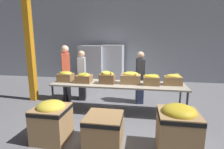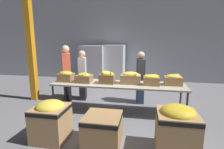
{
  "view_description": "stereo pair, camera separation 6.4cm",
  "coord_description": "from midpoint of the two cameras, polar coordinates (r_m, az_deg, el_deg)",
  "views": [
    {
      "loc": [
        0.58,
        -4.33,
        1.86
      ],
      "look_at": [
        -0.15,
        -0.02,
        1.0
      ],
      "focal_mm": 28.0,
      "sensor_mm": 36.0,
      "label": 1
    },
    {
      "loc": [
        0.65,
        -4.32,
        1.86
      ],
      "look_at": [
        -0.15,
        -0.02,
        1.0
      ],
      "focal_mm": 28.0,
      "sensor_mm": 36.0,
      "label": 2
    }
  ],
  "objects": [
    {
      "name": "volunteer_1",
      "position": [
        5.54,
        -15.1,
        0.27
      ],
      "size": [
        0.42,
        0.51,
        1.71
      ],
      "rotation": [
        0.0,
        0.0,
        -1.09
      ],
      "color": "black",
      "rests_on": "ground_plane"
    },
    {
      "name": "sorting_table",
      "position": [
        4.51,
        1.48,
        -3.44
      ],
      "size": [
        3.39,
        0.82,
        0.77
      ],
      "color": "#B2A893",
      "rests_on": "ground_plane"
    },
    {
      "name": "volunteer_0",
      "position": [
        5.25,
        8.78,
        -1.04
      ],
      "size": [
        0.27,
        0.44,
        1.54
      ],
      "rotation": [
        0.0,
        0.0,
        -1.4
      ],
      "color": "#2D3856",
      "rests_on": "ground_plane"
    },
    {
      "name": "pallet_stack_1",
      "position": [
        7.66,
        -0.07,
        3.31
      ],
      "size": [
        1.0,
        1.0,
        1.66
      ],
      "color": "olive",
      "rests_on": "ground_plane"
    },
    {
      "name": "volunteer_2",
      "position": [
        5.56,
        -10.06,
        -0.34
      ],
      "size": [
        0.28,
        0.45,
        1.55
      ],
      "rotation": [
        0.0,
        0.0,
        -1.37
      ],
      "color": "black",
      "rests_on": "ground_plane"
    },
    {
      "name": "banana_box_4",
      "position": [
        4.42,
        12.31,
        -1.59
      ],
      "size": [
        0.39,
        0.31,
        0.27
      ],
      "color": "#A37A4C",
      "rests_on": "sorting_table"
    },
    {
      "name": "banana_box_2",
      "position": [
        4.48,
        -2.02,
        -0.9
      ],
      "size": [
        0.38,
        0.3,
        0.32
      ],
      "color": "olive",
      "rests_on": "sorting_table"
    },
    {
      "name": "pallet_stack_0",
      "position": [
        7.66,
        -6.52,
        3.14
      ],
      "size": [
        1.07,
        1.07,
        1.63
      ],
      "color": "olive",
      "rests_on": "ground_plane"
    },
    {
      "name": "banana_box_3",
      "position": [
        4.48,
        5.7,
        -1.0
      ],
      "size": [
        0.5,
        0.36,
        0.31
      ],
      "color": "tan",
      "rests_on": "sorting_table"
    },
    {
      "name": "banana_box_0",
      "position": [
        4.87,
        -15.29,
        -0.52
      ],
      "size": [
        0.4,
        0.32,
        0.28
      ],
      "color": "olive",
      "rests_on": "sorting_table"
    },
    {
      "name": "ground_plane",
      "position": [
        4.75,
        1.43,
        -11.91
      ],
      "size": [
        30.0,
        30.0,
        0.0
      ],
      "primitive_type": "plane",
      "color": "slate"
    },
    {
      "name": "banana_box_1",
      "position": [
        4.64,
        -9.57,
        -1.01
      ],
      "size": [
        0.4,
        0.34,
        0.26
      ],
      "color": "olive",
      "rests_on": "sorting_table"
    },
    {
      "name": "donation_bin_0",
      "position": [
        3.55,
        -19.62,
        -13.67
      ],
      "size": [
        0.61,
        0.61,
        0.77
      ],
      "color": "tan",
      "rests_on": "ground_plane"
    },
    {
      "name": "support_pillar",
      "position": [
        5.86,
        -25.79,
        11.43
      ],
      "size": [
        0.18,
        0.18,
        4.0
      ],
      "color": "orange",
      "rests_on": "ground_plane"
    },
    {
      "name": "banana_box_5",
      "position": [
        4.58,
        18.93,
        -1.54
      ],
      "size": [
        0.42,
        0.3,
        0.28
      ],
      "color": "#A37A4C",
      "rests_on": "sorting_table"
    },
    {
      "name": "donation_bin_1",
      "position": [
        3.26,
        -3.25,
        -17.31
      ],
      "size": [
        0.65,
        0.65,
        0.56
      ],
      "color": "#A37A4C",
      "rests_on": "ground_plane"
    },
    {
      "name": "wall_back",
      "position": [
        8.18,
        5.42,
        12.06
      ],
      "size": [
        16.0,
        0.08,
        4.0
      ],
      "color": "#9399A3",
      "rests_on": "ground_plane"
    },
    {
      "name": "donation_bin_2",
      "position": [
        3.19,
        20.1,
        -15.98
      ],
      "size": [
        0.64,
        0.64,
        0.83
      ],
      "color": "tan",
      "rests_on": "ground_plane"
    }
  ]
}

